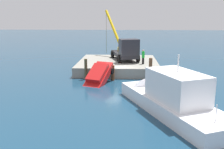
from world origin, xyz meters
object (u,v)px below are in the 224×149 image
crane_truck (126,50)px  moored_yacht (160,99)px  dock_worker (143,57)px  salvaged_car (98,77)px

crane_truck → moored_yacht: (13.79, 2.71, -2.07)m
dock_worker → salvaged_car: 7.21m
salvaged_car → crane_truck: bearing=159.1°
dock_worker → moored_yacht: (11.54, 0.61, -1.51)m
dock_worker → salvaged_car: size_ratio=0.38×
moored_yacht → dock_worker: bearing=-177.0°
crane_truck → moored_yacht: crane_truck is taller
salvaged_car → moored_yacht: moored_yacht is taller
crane_truck → dock_worker: (2.25, 2.10, -0.56)m
dock_worker → crane_truck: bearing=-137.0°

